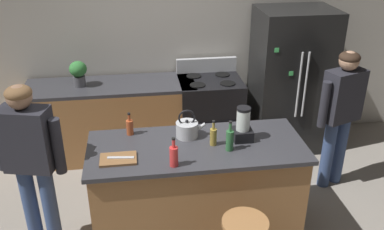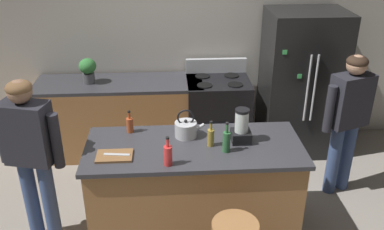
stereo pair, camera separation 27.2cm
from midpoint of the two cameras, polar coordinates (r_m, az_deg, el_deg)
ground_plane at (r=4.26m, az=2.16°, el=-15.20°), size 14.00×14.00×0.00m
back_wall at (r=5.34m, az=0.35°, el=10.28°), size 8.00×0.10×2.70m
kitchen_island at (r=3.96m, az=2.27°, el=-10.04°), size 1.91×0.80×0.94m
back_counter_run at (r=5.29m, az=-8.05°, el=-0.36°), size 2.00×0.64×0.94m
refrigerator at (r=5.35m, az=15.86°, el=4.05°), size 0.90×0.73×1.77m
stove_range at (r=5.30m, az=4.92°, el=-0.01°), size 0.76×0.65×1.12m
person_by_island_left at (r=3.81m, az=-19.06°, el=-4.41°), size 0.59×0.31×1.60m
person_by_sink_right at (r=4.62m, az=21.92°, el=0.23°), size 0.59×0.34×1.55m
potted_plant at (r=5.08m, az=-12.39°, el=6.06°), size 0.20×0.20×0.30m
blender_appliance at (r=3.74m, az=8.75°, el=-1.80°), size 0.17×0.17×0.31m
bottle_vinegar at (r=3.67m, az=4.67°, el=-3.00°), size 0.06×0.06×0.24m
bottle_cooking_sauce at (r=3.90m, az=-6.43°, el=-1.30°), size 0.06×0.06×0.22m
bottle_olive_oil at (r=3.59m, az=6.84°, el=-3.53°), size 0.07×0.07×0.28m
bottle_soda at (r=3.39m, az=-0.97°, el=-5.43°), size 0.07×0.07×0.26m
tea_kettle at (r=3.81m, az=1.22°, el=-1.88°), size 0.28×0.20×0.27m
cutting_board at (r=3.57m, az=-8.29°, el=-5.53°), size 0.30×0.20×0.02m
chef_knife at (r=3.56m, az=-7.98°, el=-5.34°), size 0.22×0.06×0.01m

